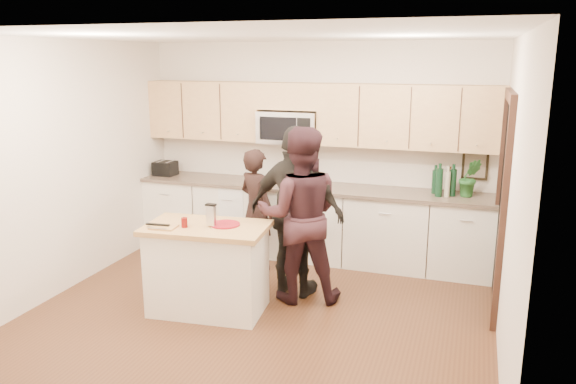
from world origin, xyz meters
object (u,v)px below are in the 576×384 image
(toaster, at_px, (165,168))
(woman_left, at_px, (256,209))
(woman_center, at_px, (300,215))
(island, at_px, (208,268))
(woman_right, at_px, (296,212))

(toaster, bearing_deg, woman_left, -19.24)
(woman_center, bearing_deg, toaster, -46.40)
(woman_left, height_order, woman_center, woman_center)
(island, height_order, woman_center, woman_center)
(toaster, relative_size, woman_right, 0.15)
(island, relative_size, woman_center, 0.69)
(island, bearing_deg, toaster, 124.35)
(woman_left, distance_m, woman_right, 0.94)
(toaster, distance_m, woman_right, 2.52)
(woman_center, relative_size, woman_right, 1.01)
(island, bearing_deg, woman_right, 38.32)
(island, distance_m, woman_left, 1.32)
(woman_center, distance_m, woman_right, 0.13)
(toaster, xyz_separation_m, woman_center, (2.32, -1.26, -0.11))
(woman_right, bearing_deg, island, 52.97)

